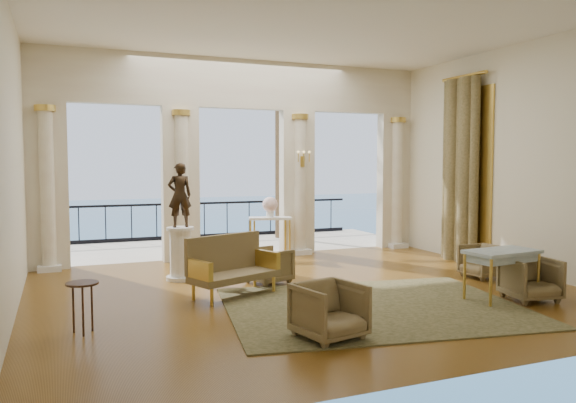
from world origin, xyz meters
name	(u,v)px	position (x,y,z in m)	size (l,w,h in m)	color
floor	(310,292)	(0.00, 0.00, 0.00)	(9.00, 9.00, 0.00)	#4D2D09
room_walls	(343,115)	(0.00, -1.12, 2.88)	(9.00, 9.00, 9.00)	#EEE6C7
arcade	(241,145)	(0.00, 3.82, 2.58)	(9.00, 0.56, 4.50)	beige
terrace	(219,247)	(0.00, 5.80, -0.05)	(10.00, 3.60, 0.10)	#BEB29E
balustrade	(204,224)	(0.00, 7.40, 0.41)	(9.00, 0.06, 1.03)	black
palm_tree	(278,95)	(2.00, 6.60, 4.09)	(2.00, 2.00, 4.50)	#4C3823
sea	(96,233)	(0.00, 60.00, -6.00)	(160.00, 160.00, 0.00)	#255B7E
curtain	(459,170)	(4.28, 1.50, 2.02)	(0.33, 1.40, 4.09)	brown
window_frame	(466,166)	(4.47, 1.50, 2.10)	(0.04, 1.60, 3.40)	gold
wall_sconce	(303,160)	(1.40, 3.51, 2.23)	(0.30, 0.11, 0.33)	gold
rug	(373,307)	(0.45, -1.29, 0.01)	(4.36, 3.39, 0.02)	#34381B
armchair_a	(329,308)	(-0.83, -2.38, 0.38)	(0.75, 0.70, 0.77)	#40361A
armchair_b	(531,277)	(2.98, -1.85, 0.38)	(0.73, 0.69, 0.75)	#40361A
armchair_c	(483,260)	(3.50, -0.17, 0.34)	(0.67, 0.62, 0.69)	#40361A
armchair_d	(269,264)	(-0.41, 0.92, 0.35)	(0.69, 0.64, 0.71)	#40361A
settee	(230,266)	(-1.31, 0.28, 0.49)	(1.62, 1.15, 0.99)	#40361A
game_table	(502,255)	(2.58, -1.65, 0.72)	(1.22, 0.75, 0.80)	#88A3B0
pedestal	(181,255)	(-1.83, 1.80, 0.47)	(0.54, 0.54, 0.99)	silver
statue	(180,195)	(-1.83, 1.80, 1.58)	(0.43, 0.28, 1.19)	black
console_table	(270,224)	(0.60, 3.55, 0.76)	(1.04, 0.64, 0.92)	silver
urn	(270,206)	(0.60, 3.55, 1.19)	(0.35, 0.35, 0.47)	white
side_table	(82,290)	(-3.65, -1.00, 0.57)	(0.41, 0.41, 0.66)	black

